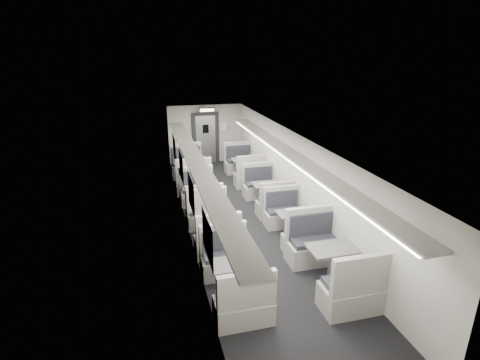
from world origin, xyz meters
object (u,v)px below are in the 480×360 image
booth_left_c (211,226)px  booth_left_d (233,279)px  exit_sign (207,110)px  booth_right_b (266,194)px  passenger (198,166)px  booth_left_b (201,201)px  booth_right_d (331,265)px  booth_right_a (244,169)px  booth_left_a (190,173)px  booth_right_c (293,225)px  vestibule_door (206,138)px

booth_left_c → booth_left_d: (0.00, -2.34, -0.01)m
exit_sign → booth_right_b: bearing=-77.5°
exit_sign → passenger: bearing=-107.7°
passenger → exit_sign: (0.77, 2.44, 1.51)m
booth_left_b → exit_sign: 5.06m
booth_left_d → booth_right_d: booth_right_d is taller
booth_left_b → booth_right_a: 3.32m
booth_left_a → booth_right_c: (2.00, -4.60, -0.06)m
booth_left_d → booth_right_a: bearing=73.2°
booth_left_b → vestibule_door: 5.21m
booth_left_c → booth_right_a: bearing=64.9°
booth_left_a → exit_sign: 2.93m
booth_right_d → passenger: size_ratio=1.51×
booth_right_d → vestibule_door: vestibule_door is taller
booth_right_a → passenger: 1.88m
booth_right_a → vestibule_door: 2.69m
exit_sign → booth_right_a: bearing=-62.6°
booth_left_a → booth_right_a: booth_left_a is taller
booth_left_c → booth_left_a: bearing=90.0°
passenger → booth_right_a: bearing=32.1°
booth_left_d → booth_right_d: size_ratio=0.89×
booth_left_b → booth_right_d: booth_right_d is taller
vestibule_door → booth_left_c: bearing=-98.5°
booth_left_b → booth_right_d: 4.52m
booth_right_d → booth_left_c: bearing=129.5°
booth_left_a → booth_left_b: bearing=-90.0°
vestibule_door → booth_right_c: bearing=-82.0°
vestibule_door → booth_left_a: bearing=-111.7°
booth_right_c → booth_right_d: size_ratio=0.86×
booth_left_c → booth_right_a: 4.72m
exit_sign → booth_left_a: bearing=-116.3°
booth_right_b → booth_right_d: bearing=-90.0°
booth_left_b → booth_left_d: booth_left_b is taller
booth_right_b → vestibule_door: 5.14m
booth_left_d → booth_right_c: size_ratio=1.03×
booth_right_c → vestibule_door: 7.22m
booth_left_d → exit_sign: exit_sign is taller
booth_left_a → booth_right_c: 5.02m
booth_left_b → booth_right_b: size_ratio=1.04×
booth_right_b → booth_right_d: 4.12m
booth_right_b → exit_sign: 5.00m
passenger → exit_sign: exit_sign is taller
booth_left_d → booth_right_c: 2.77m
booth_left_a → exit_sign: size_ratio=3.76×
booth_right_a → booth_right_d: bearing=-90.0°
booth_left_a → exit_sign: exit_sign is taller
booth_right_a → booth_right_c: booth_right_a is taller
booth_right_b → booth_left_b: bearing=-178.0°
passenger → booth_left_a: bearing=134.8°
booth_left_a → booth_right_a: bearing=2.7°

